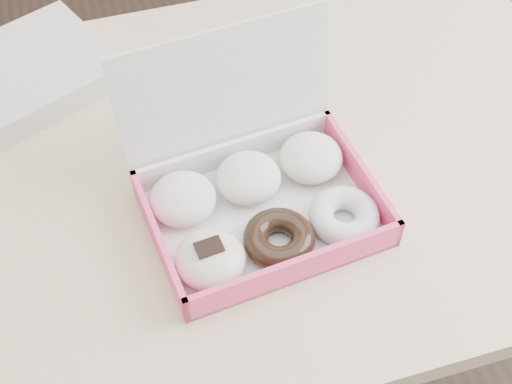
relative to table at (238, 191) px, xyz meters
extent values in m
plane|color=black|center=(0.00, 0.00, -0.67)|extent=(4.00, 4.00, 0.00)
cube|color=tan|center=(0.00, 0.00, 0.06)|extent=(1.20, 0.80, 0.04)
cylinder|color=tan|center=(0.55, 0.35, -0.32)|extent=(0.05, 0.05, 0.71)
cube|color=silver|center=(0.01, -0.12, 0.08)|extent=(0.34, 0.26, 0.01)
cube|color=#FF467D|center=(0.02, -0.23, 0.10)|extent=(0.31, 0.04, 0.05)
cube|color=silver|center=(-0.01, -0.01, 0.10)|extent=(0.31, 0.04, 0.05)
cube|color=#FF467D|center=(-0.15, -0.14, 0.10)|extent=(0.03, 0.23, 0.05)
cube|color=#FF467D|center=(0.16, -0.10, 0.10)|extent=(0.03, 0.23, 0.05)
cube|color=silver|center=(-0.01, 0.01, 0.19)|extent=(0.32, 0.08, 0.23)
ellipsoid|color=white|center=(-0.10, -0.08, 0.11)|extent=(0.10, 0.10, 0.05)
ellipsoid|color=white|center=(0.00, -0.07, 0.11)|extent=(0.10, 0.10, 0.05)
ellipsoid|color=white|center=(0.10, -0.06, 0.11)|extent=(0.10, 0.10, 0.05)
ellipsoid|color=beige|center=(-0.09, -0.19, 0.11)|extent=(0.10, 0.10, 0.05)
cube|color=black|center=(-0.09, -0.19, 0.14)|extent=(0.04, 0.03, 0.00)
torus|color=black|center=(0.01, -0.18, 0.10)|extent=(0.11, 0.11, 0.03)
torus|color=silver|center=(0.11, -0.16, 0.10)|extent=(0.11, 0.11, 0.03)
cube|color=white|center=(-0.29, 0.26, 0.10)|extent=(0.34, 0.31, 0.04)
camera|label=1|loc=(-0.18, -0.70, 0.91)|focal=50.00mm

